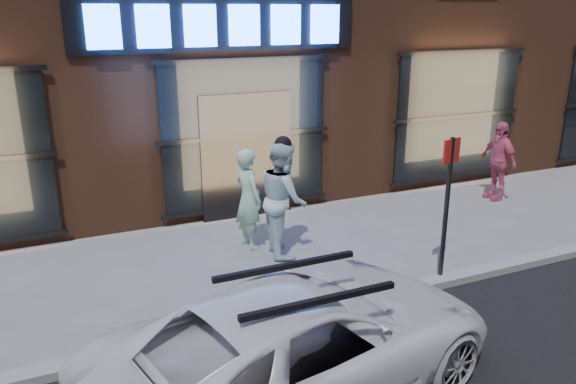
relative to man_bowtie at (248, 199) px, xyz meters
name	(u,v)px	position (x,y,z in m)	size (l,w,h in m)	color
ground	(346,307)	(0.49, -2.49, -0.86)	(90.00, 90.00, 0.00)	slate
curb	(346,303)	(0.49, -2.49, -0.80)	(60.00, 0.25, 0.12)	gray
man_bowtie	(248,199)	(0.00, 0.00, 0.00)	(0.63, 0.41, 1.72)	#A2D5AE
man_cap	(283,198)	(0.44, -0.45, 0.09)	(0.92, 0.72, 1.89)	silver
passerby	(498,161)	(5.69, 0.28, -0.03)	(0.98, 0.41, 1.67)	#D05575
white_suv	(301,341)	(-0.83, -3.85, -0.23)	(2.07, 4.50, 1.25)	white
sign_post	(447,197)	(2.14, -2.39, 0.47)	(0.34, 0.12, 2.20)	#262628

